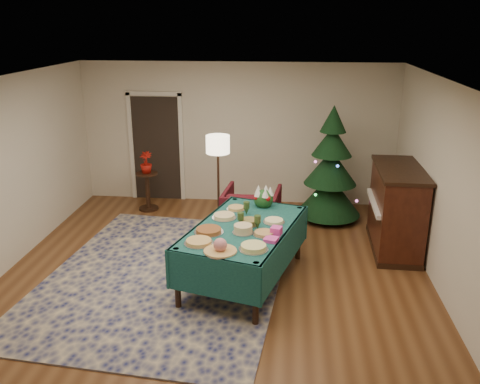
# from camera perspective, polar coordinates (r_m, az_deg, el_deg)

# --- Properties ---
(room_shell) EXTENTS (7.00, 7.00, 7.00)m
(room_shell) POSITION_cam_1_polar(r_m,az_deg,el_deg) (6.43, -3.40, -0.12)
(room_shell) COLOR #593319
(room_shell) RESTS_ON ground
(doorway) EXTENTS (1.08, 0.04, 2.16)m
(doorway) POSITION_cam_1_polar(r_m,az_deg,el_deg) (10.10, -9.37, 5.20)
(doorway) COLOR black
(doorway) RESTS_ON ground
(rug) EXTENTS (3.59, 4.49, 0.02)m
(rug) POSITION_cam_1_polar(r_m,az_deg,el_deg) (7.33, -8.37, -9.23)
(rug) COLOR navy
(rug) RESTS_ON ground
(buffet_table) EXTENTS (1.75, 2.36, 0.82)m
(buffet_table) POSITION_cam_1_polar(r_m,az_deg,el_deg) (6.85, 0.42, -5.10)
(buffet_table) COLOR black
(buffet_table) RESTS_ON ground
(platter_0) EXTENTS (0.37, 0.37, 0.05)m
(platter_0) POSITION_cam_1_polar(r_m,az_deg,el_deg) (6.28, -4.65, -5.61)
(platter_0) COLOR silver
(platter_0) RESTS_ON buffet_table
(platter_1) EXTENTS (0.40, 0.40, 0.18)m
(platter_1) POSITION_cam_1_polar(r_m,az_deg,el_deg) (6.03, -2.23, -6.19)
(platter_1) COLOR silver
(platter_1) RESTS_ON buffet_table
(platter_2) EXTENTS (0.36, 0.36, 0.07)m
(platter_2) POSITION_cam_1_polar(r_m,az_deg,el_deg) (6.10, 1.53, -6.24)
(platter_2) COLOR silver
(platter_2) RESTS_ON buffet_table
(platter_3) EXTENTS (0.38, 0.38, 0.06)m
(platter_3) POSITION_cam_1_polar(r_m,az_deg,el_deg) (6.59, -3.53, -4.36)
(platter_3) COLOR silver
(platter_3) RESTS_ON buffet_table
(platter_4) EXTENTS (0.28, 0.28, 0.11)m
(platter_4) POSITION_cam_1_polar(r_m,az_deg,el_deg) (6.55, 0.35, -4.20)
(platter_4) COLOR silver
(platter_4) RESTS_ON buffet_table
(platter_5) EXTENTS (0.29, 0.29, 0.05)m
(platter_5) POSITION_cam_1_polar(r_m,az_deg,el_deg) (6.51, 2.72, -4.67)
(platter_5) COLOR silver
(platter_5) RESTS_ON buffet_table
(platter_6) EXTENTS (0.34, 0.34, 0.06)m
(platter_6) POSITION_cam_1_polar(r_m,az_deg,el_deg) (7.04, -1.79, -2.75)
(platter_6) COLOR silver
(platter_6) RESTS_ON buffet_table
(platter_7) EXTENTS (0.27, 0.27, 0.08)m
(platter_7) POSITION_cam_1_polar(r_m,az_deg,el_deg) (6.81, 1.06, -3.42)
(platter_7) COLOR silver
(platter_7) RESTS_ON buffet_table
(platter_8) EXTENTS (0.29, 0.29, 0.05)m
(platter_8) POSITION_cam_1_polar(r_m,az_deg,el_deg) (6.90, 3.83, -3.28)
(platter_8) COLOR silver
(platter_8) RESTS_ON buffet_table
(platter_9) EXTENTS (0.28, 0.28, 0.05)m
(platter_9) POSITION_cam_1_polar(r_m,az_deg,el_deg) (7.35, -0.44, -1.84)
(platter_9) COLOR silver
(platter_9) RESTS_ON buffet_table
(goblet_0) EXTENTS (0.09, 0.09, 0.19)m
(goblet_0) POSITION_cam_1_polar(r_m,az_deg,el_deg) (7.14, 0.73, -1.79)
(goblet_0) COLOR #2D471E
(goblet_0) RESTS_ON buffet_table
(goblet_1) EXTENTS (0.09, 0.09, 0.19)m
(goblet_1) POSITION_cam_1_polar(r_m,az_deg,el_deg) (6.65, 1.98, -3.38)
(goblet_1) COLOR #2D471E
(goblet_1) RESTS_ON buffet_table
(goblet_2) EXTENTS (0.09, 0.09, 0.19)m
(goblet_2) POSITION_cam_1_polar(r_m,az_deg,el_deg) (6.75, 0.07, -3.03)
(goblet_2) COLOR #2D471E
(goblet_2) RESTS_ON buffet_table
(napkin_stack) EXTENTS (0.20, 0.20, 0.04)m
(napkin_stack) POSITION_cam_1_polar(r_m,az_deg,el_deg) (6.34, 3.50, -5.34)
(napkin_stack) COLOR #E640AA
(napkin_stack) RESTS_ON buffet_table
(gift_box) EXTENTS (0.16, 0.16, 0.11)m
(gift_box) POSITION_cam_1_polar(r_m,az_deg,el_deg) (6.51, 4.09, -4.39)
(gift_box) COLOR #E740AC
(gift_box) RESTS_ON buffet_table
(centerpiece) EXTENTS (0.29, 0.30, 0.34)m
(centerpiece) POSITION_cam_1_polar(r_m,az_deg,el_deg) (7.45, 2.65, -0.56)
(centerpiece) COLOR #1E4C1E
(centerpiece) RESTS_ON buffet_table
(armchair) EXTENTS (0.96, 0.91, 0.91)m
(armchair) POSITION_cam_1_polar(r_m,az_deg,el_deg) (8.37, 1.31, -2.02)
(armchair) COLOR #480F17
(armchair) RESTS_ON ground
(floor_lamp) EXTENTS (0.39, 0.39, 1.63)m
(floor_lamp) POSITION_cam_1_polar(r_m,az_deg,el_deg) (8.43, -2.50, 4.72)
(floor_lamp) COLOR #A57F3F
(floor_lamp) RESTS_ON ground
(side_table) EXTENTS (0.41, 0.41, 0.73)m
(side_table) POSITION_cam_1_polar(r_m,az_deg,el_deg) (9.71, -10.31, 0.03)
(side_table) COLOR black
(side_table) RESTS_ON ground
(potted_plant) EXTENTS (0.22, 0.40, 0.22)m
(potted_plant) POSITION_cam_1_polar(r_m,az_deg,el_deg) (9.57, -10.48, 2.77)
(potted_plant) COLOR #A2130B
(potted_plant) RESTS_ON side_table
(christmas_tree) EXTENTS (1.40, 1.40, 2.06)m
(christmas_tree) POSITION_cam_1_polar(r_m,az_deg,el_deg) (9.08, 10.14, 2.50)
(christmas_tree) COLOR black
(christmas_tree) RESTS_ON ground
(piano) EXTENTS (0.76, 1.55, 1.32)m
(piano) POSITION_cam_1_polar(r_m,az_deg,el_deg) (8.19, 17.12, -1.94)
(piano) COLOR black
(piano) RESTS_ON ground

